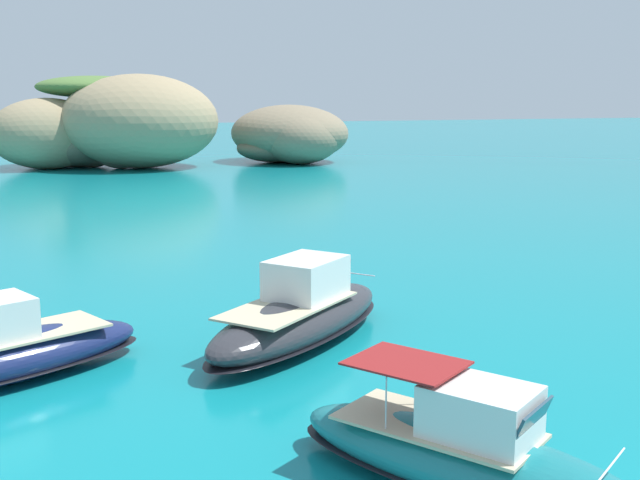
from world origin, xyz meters
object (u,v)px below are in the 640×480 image
islet_large (108,126)px  islet_small (291,137)px  motorboat_teal (463,453)px  motorboat_charcoal (300,316)px  motorboat_navy (4,353)px

islet_large → islet_small: islet_large is taller
motorboat_teal → motorboat_charcoal: size_ratio=0.86×
motorboat_teal → motorboat_charcoal: bearing=90.2°
motorboat_navy → motorboat_charcoal: bearing=2.4°
islet_large → motorboat_navy: bearing=-97.7°
islet_small → motorboat_charcoal: size_ratio=2.18×
islet_small → motorboat_teal: 70.96m
motorboat_charcoal → islet_small: bearing=72.0°
islet_small → motorboat_navy: size_ratio=2.30×
islet_small → motorboat_charcoal: islet_small is taller
islet_large → motorboat_navy: islet_large is taller
islet_small → motorboat_navy: 65.52m
islet_small → motorboat_teal: islet_small is taller
motorboat_teal → motorboat_navy: 11.77m
islet_large → motorboat_teal: size_ratio=3.49×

